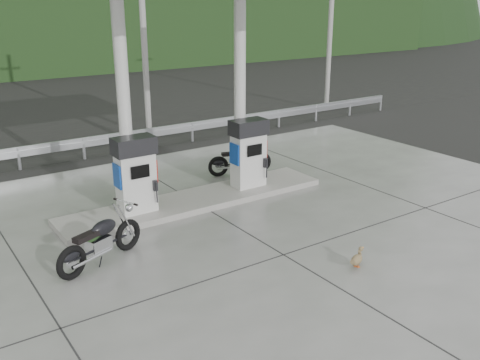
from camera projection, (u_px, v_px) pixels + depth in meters
ground at (255, 238)px, 11.59m from camera, size 160.00×160.00×0.00m
forecourt_apron at (255, 238)px, 11.59m from camera, size 18.00×14.00×0.02m
pump_island at (197, 200)px, 13.51m from camera, size 7.00×1.40×0.15m
gas_pump_left at (136, 175)px, 12.34m from camera, size 0.95×0.55×1.80m
gas_pump_right at (248, 153)px, 14.05m from camera, size 0.95×0.55×1.80m
canopy_column_left at (124, 104)px, 12.14m from camera, size 0.30×0.30×5.00m
canopy_column_right at (240, 90)px, 13.85m from camera, size 0.30×0.30×5.00m
guardrail at (113, 133)px, 17.61m from camera, size 26.00×0.16×1.42m
road at (80, 133)px, 20.56m from camera, size 60.00×7.00×0.01m
utility_pole_b at (143, 26)px, 18.78m from camera, size 0.22×0.22×8.00m
utility_pole_c at (331, 20)px, 23.60m from camera, size 0.22×0.22×8.00m
motorcycle_left at (101, 241)px, 10.33m from camera, size 2.06×1.33×0.93m
motorcycle_right at (240, 160)px, 15.64m from camera, size 1.90×1.04×0.86m
duck at (357, 260)px, 10.25m from camera, size 0.46×0.27×0.32m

